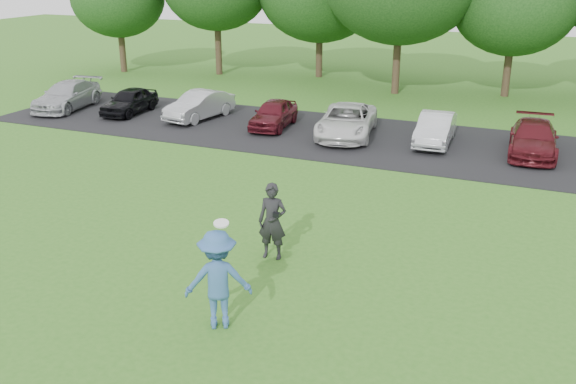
% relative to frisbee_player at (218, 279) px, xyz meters
% --- Properties ---
extents(ground, '(100.00, 100.00, 0.00)m').
position_rel_frisbee_player_xyz_m(ground, '(-0.22, 0.20, -0.93)').
color(ground, '#336C1F').
rests_on(ground, ground).
extents(parking_lot, '(32.00, 6.50, 0.03)m').
position_rel_frisbee_player_xyz_m(parking_lot, '(-0.22, 13.20, -0.92)').
color(parking_lot, black).
rests_on(parking_lot, ground).
extents(frisbee_player, '(1.39, 1.18, 2.05)m').
position_rel_frisbee_player_xyz_m(frisbee_player, '(0.00, 0.00, 0.00)').
color(frisbee_player, '#345D95').
rests_on(frisbee_player, ground).
extents(camera_bystander, '(0.68, 0.50, 1.73)m').
position_rel_frisbee_player_xyz_m(camera_bystander, '(-0.26, 2.93, -0.07)').
color(camera_bystander, black).
rests_on(camera_bystander, ground).
extents(parked_cars, '(31.09, 4.68, 1.15)m').
position_rel_frisbee_player_xyz_m(parked_cars, '(0.34, 13.21, -0.35)').
color(parked_cars, '#ACAEB4').
rests_on(parked_cars, parking_lot).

